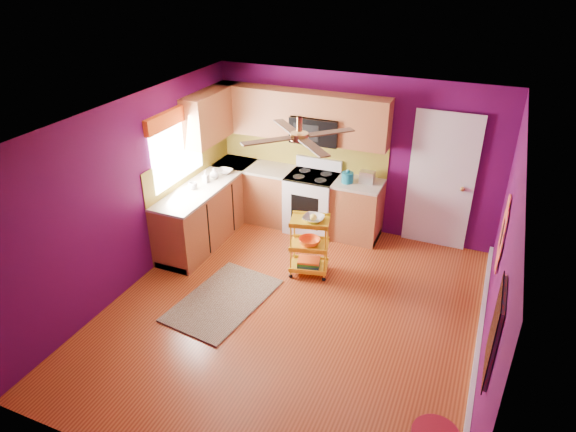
% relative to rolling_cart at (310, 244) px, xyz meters
% --- Properties ---
extents(ground, '(5.00, 5.00, 0.00)m').
position_rel_rolling_cart_xyz_m(ground, '(0.12, -0.94, -0.49)').
color(ground, maroon).
rests_on(ground, ground).
extents(room_envelope, '(4.54, 5.04, 2.52)m').
position_rel_rolling_cart_xyz_m(room_envelope, '(0.15, -0.94, 1.15)').
color(room_envelope, '#4E0845').
rests_on(room_envelope, ground).
extents(lower_cabinets, '(2.81, 2.31, 0.94)m').
position_rel_rolling_cart_xyz_m(lower_cabinets, '(-1.23, 0.88, -0.05)').
color(lower_cabinets, brown).
rests_on(lower_cabinets, ground).
extents(electric_range, '(0.76, 0.66, 1.13)m').
position_rel_rolling_cart_xyz_m(electric_range, '(-0.43, 1.23, -0.00)').
color(electric_range, white).
rests_on(electric_range, ground).
extents(upper_cabinetry, '(2.80, 2.30, 1.26)m').
position_rel_rolling_cart_xyz_m(upper_cabinetry, '(-1.12, 1.23, 1.31)').
color(upper_cabinetry, brown).
rests_on(upper_cabinetry, ground).
extents(left_window, '(0.08, 1.35, 1.08)m').
position_rel_rolling_cart_xyz_m(left_window, '(-2.10, 0.11, 1.25)').
color(left_window, white).
rests_on(left_window, ground).
extents(panel_door, '(0.95, 0.11, 2.15)m').
position_rel_rolling_cart_xyz_m(panel_door, '(1.47, 1.53, 0.54)').
color(panel_door, white).
rests_on(panel_door, ground).
extents(right_wall_art, '(0.04, 2.74, 1.04)m').
position_rel_rolling_cart_xyz_m(right_wall_art, '(2.35, -1.28, 0.96)').
color(right_wall_art, black).
rests_on(right_wall_art, ground).
extents(ceiling_fan, '(1.01, 1.01, 0.26)m').
position_rel_rolling_cart_xyz_m(ceiling_fan, '(0.12, -0.74, 1.81)').
color(ceiling_fan, '#BF8C3F').
rests_on(ceiling_fan, ground).
extents(shag_rug, '(1.12, 1.63, 0.02)m').
position_rel_rolling_cart_xyz_m(shag_rug, '(-0.80, -1.04, -0.47)').
color(shag_rug, black).
rests_on(shag_rug, ground).
extents(rolling_cart, '(0.60, 0.49, 0.94)m').
position_rel_rolling_cart_xyz_m(rolling_cart, '(0.00, 0.00, 0.00)').
color(rolling_cart, yellow).
rests_on(rolling_cart, ground).
extents(teal_kettle, '(0.18, 0.18, 0.21)m').
position_rel_rolling_cart_xyz_m(teal_kettle, '(0.14, 1.19, 0.54)').
color(teal_kettle, '#12738D').
rests_on(teal_kettle, lower_cabinets).
extents(toaster, '(0.22, 0.15, 0.18)m').
position_rel_rolling_cart_xyz_m(toaster, '(0.42, 1.30, 0.54)').
color(toaster, beige).
rests_on(toaster, lower_cabinets).
extents(soap_bottle_a, '(0.09, 0.09, 0.19)m').
position_rel_rolling_cart_xyz_m(soap_bottle_a, '(-1.83, 0.35, 0.55)').
color(soap_bottle_a, '#EA3F72').
rests_on(soap_bottle_a, lower_cabinets).
extents(soap_bottle_b, '(0.13, 0.13, 0.17)m').
position_rel_rolling_cart_xyz_m(soap_bottle_b, '(-1.78, 0.54, 0.54)').
color(soap_bottle_b, white).
rests_on(soap_bottle_b, lower_cabinets).
extents(counter_dish, '(0.24, 0.24, 0.06)m').
position_rel_rolling_cart_xyz_m(counter_dish, '(-1.74, 0.78, 0.48)').
color(counter_dish, white).
rests_on(counter_dish, lower_cabinets).
extents(counter_cup, '(0.13, 0.13, 0.10)m').
position_rel_rolling_cart_xyz_m(counter_cup, '(-1.88, 0.08, 0.50)').
color(counter_cup, white).
rests_on(counter_cup, lower_cabinets).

